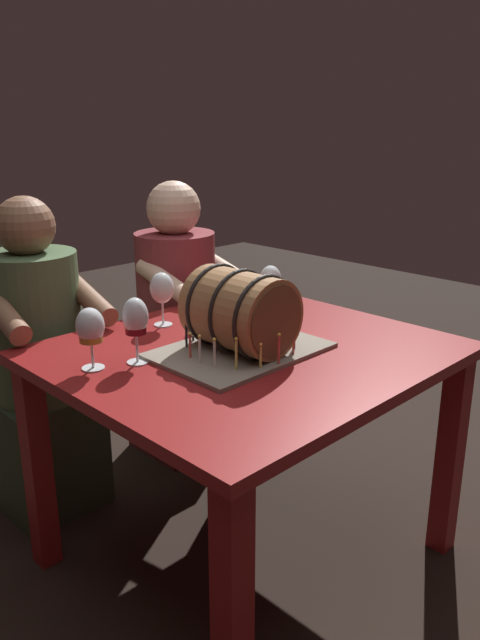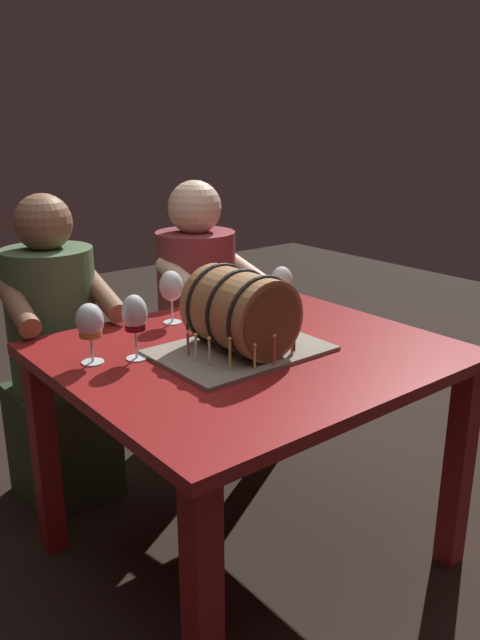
{
  "view_description": "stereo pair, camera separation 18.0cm",
  "coord_description": "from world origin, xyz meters",
  "px_view_note": "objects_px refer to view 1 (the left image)",
  "views": [
    {
      "loc": [
        -1.26,
        -1.23,
        1.39
      ],
      "look_at": [
        -0.04,
        -0.01,
        0.84
      ],
      "focal_mm": 34.98,
      "sensor_mm": 36.0,
      "label": 1
    },
    {
      "loc": [
        -1.12,
        -1.35,
        1.39
      ],
      "look_at": [
        -0.04,
        -0.01,
        0.84
      ],
      "focal_mm": 34.98,
      "sensor_mm": 36.0,
      "label": 2
    }
  ],
  "objects_px": {
    "wine_glass_red": "(135,319)",
    "person_seated_right": "(178,332)",
    "wine_glass_empty": "(162,289)",
    "wine_glass_white": "(270,283)",
    "barrel_cake": "(240,315)",
    "wine_glass_rose": "(210,287)",
    "dining_table": "(248,383)",
    "wine_glass_amber": "(90,329)",
    "person_seated_left": "(41,375)"
  },
  "relations": [
    {
      "from": "barrel_cake",
      "to": "wine_glass_rose",
      "type": "height_order",
      "value": "barrel_cake"
    },
    {
      "from": "barrel_cake",
      "to": "wine_glass_amber",
      "type": "xyz_separation_m",
      "value": [
        -0.38,
        0.19,
        0.0
      ]
    },
    {
      "from": "barrel_cake",
      "to": "wine_glass_white",
      "type": "relative_size",
      "value": 2.73
    },
    {
      "from": "barrel_cake",
      "to": "wine_glass_amber",
      "type": "relative_size",
      "value": 2.79
    },
    {
      "from": "wine_glass_amber",
      "to": "person_seated_right",
      "type": "height_order",
      "value": "person_seated_right"
    },
    {
      "from": "dining_table",
      "to": "person_seated_left",
      "type": "distance_m",
      "value": 0.79
    },
    {
      "from": "dining_table",
      "to": "person_seated_right",
      "type": "relative_size",
      "value": 0.95
    },
    {
      "from": "wine_glass_red",
      "to": "dining_table",
      "type": "bearing_deg",
      "value": -23.34
    },
    {
      "from": "dining_table",
      "to": "wine_glass_red",
      "type": "xyz_separation_m",
      "value": [
        -0.31,
        0.13,
        0.24
      ]
    },
    {
      "from": "wine_glass_white",
      "to": "dining_table",
      "type": "bearing_deg",
      "value": -148.77
    },
    {
      "from": "dining_table",
      "to": "person_seated_left",
      "type": "bearing_deg",
      "value": 113.54
    },
    {
      "from": "dining_table",
      "to": "wine_glass_rose",
      "type": "xyz_separation_m",
      "value": [
        0.09,
        0.26,
        0.24
      ]
    },
    {
      "from": "wine_glass_white",
      "to": "wine_glass_amber",
      "type": "distance_m",
      "value": 0.71
    },
    {
      "from": "dining_table",
      "to": "wine_glass_red",
      "type": "distance_m",
      "value": 0.41
    },
    {
      "from": "barrel_cake",
      "to": "wine_glass_empty",
      "type": "xyz_separation_m",
      "value": [
        -0.0,
        0.36,
        0.01
      ]
    },
    {
      "from": "wine_glass_red",
      "to": "person_seated_left",
      "type": "relative_size",
      "value": 0.17
    },
    {
      "from": "wine_glass_amber",
      "to": "dining_table",
      "type": "bearing_deg",
      "value": -23.6
    },
    {
      "from": "barrel_cake",
      "to": "wine_glass_amber",
      "type": "distance_m",
      "value": 0.42
    },
    {
      "from": "person_seated_left",
      "to": "person_seated_right",
      "type": "height_order",
      "value": "person_seated_right"
    },
    {
      "from": "wine_glass_rose",
      "to": "person_seated_right",
      "type": "xyz_separation_m",
      "value": [
        0.23,
        0.46,
        -0.32
      ]
    },
    {
      "from": "wine_glass_empty",
      "to": "wine_glass_rose",
      "type": "bearing_deg",
      "value": -33.42
    },
    {
      "from": "wine_glass_white",
      "to": "wine_glass_empty",
      "type": "bearing_deg",
      "value": 152.03
    },
    {
      "from": "barrel_cake",
      "to": "person_seated_left",
      "type": "height_order",
      "value": "person_seated_left"
    },
    {
      "from": "wine_glass_amber",
      "to": "barrel_cake",
      "type": "bearing_deg",
      "value": -27.34
    },
    {
      "from": "dining_table",
      "to": "wine_glass_white",
      "type": "height_order",
      "value": "wine_glass_white"
    },
    {
      "from": "wine_glass_empty",
      "to": "wine_glass_amber",
      "type": "bearing_deg",
      "value": -155.84
    },
    {
      "from": "person_seated_left",
      "to": "wine_glass_amber",
      "type": "bearing_deg",
      "value": -101.1
    },
    {
      "from": "person_seated_right",
      "to": "wine_glass_amber",
      "type": "bearing_deg",
      "value": -143.74
    },
    {
      "from": "wine_glass_rose",
      "to": "wine_glass_red",
      "type": "distance_m",
      "value": 0.42
    },
    {
      "from": "barrel_cake",
      "to": "wine_glass_white",
      "type": "xyz_separation_m",
      "value": [
        0.33,
        0.19,
        0.0
      ]
    },
    {
      "from": "wine_glass_empty",
      "to": "person_seated_left",
      "type": "xyz_separation_m",
      "value": [
        -0.27,
        0.37,
        -0.34
      ]
    },
    {
      "from": "wine_glass_red",
      "to": "person_seated_right",
      "type": "relative_size",
      "value": 0.16
    },
    {
      "from": "wine_glass_rose",
      "to": "person_seated_right",
      "type": "bearing_deg",
      "value": 63.83
    },
    {
      "from": "wine_glass_white",
      "to": "wine_glass_red",
      "type": "bearing_deg",
      "value": -176.0
    },
    {
      "from": "wine_glass_white",
      "to": "wine_glass_rose",
      "type": "bearing_deg",
      "value": 156.04
    },
    {
      "from": "wine_glass_empty",
      "to": "wine_glass_white",
      "type": "relative_size",
      "value": 1.01
    },
    {
      "from": "wine_glass_rose",
      "to": "person_seated_right",
      "type": "distance_m",
      "value": 0.61
    },
    {
      "from": "dining_table",
      "to": "wine_glass_red",
      "type": "relative_size",
      "value": 5.81
    },
    {
      "from": "dining_table",
      "to": "person_seated_right",
      "type": "xyz_separation_m",
      "value": [
        0.31,
        0.72,
        -0.09
      ]
    },
    {
      "from": "barrel_cake",
      "to": "wine_glass_empty",
      "type": "height_order",
      "value": "barrel_cake"
    },
    {
      "from": "wine_glass_white",
      "to": "person_seated_left",
      "type": "height_order",
      "value": "person_seated_left"
    },
    {
      "from": "dining_table",
      "to": "wine_glass_amber",
      "type": "distance_m",
      "value": 0.51
    },
    {
      "from": "wine_glass_empty",
      "to": "wine_glass_red",
      "type": "relative_size",
      "value": 0.94
    },
    {
      "from": "wine_glass_rose",
      "to": "wine_glass_red",
      "type": "relative_size",
      "value": 0.99
    },
    {
      "from": "wine_glass_empty",
      "to": "wine_glass_amber",
      "type": "height_order",
      "value": "wine_glass_empty"
    },
    {
      "from": "wine_glass_amber",
      "to": "person_seated_left",
      "type": "xyz_separation_m",
      "value": [
        0.11,
        0.54,
        -0.33
      ]
    },
    {
      "from": "wine_glass_empty",
      "to": "wine_glass_white",
      "type": "bearing_deg",
      "value": -27.97
    },
    {
      "from": "wine_glass_red",
      "to": "person_seated_left",
      "type": "distance_m",
      "value": 0.68
    },
    {
      "from": "wine_glass_rose",
      "to": "person_seated_left",
      "type": "distance_m",
      "value": 0.7
    },
    {
      "from": "dining_table",
      "to": "wine_glass_white",
      "type": "relative_size",
      "value": 6.2
    }
  ]
}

